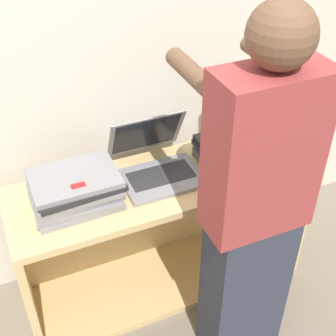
% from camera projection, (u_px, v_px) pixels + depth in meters
% --- Properties ---
extents(ground_plane, '(12.00, 12.00, 0.00)m').
position_uv_depth(ground_plane, '(181.00, 312.00, 2.45)').
color(ground_plane, '#756B5B').
extents(wall_back, '(8.00, 0.05, 2.40)m').
position_uv_depth(wall_back, '(132.00, 54.00, 2.16)').
color(wall_back, beige).
rests_on(wall_back, ground_plane).
extents(cart, '(1.45, 0.48, 0.71)m').
position_uv_depth(cart, '(157.00, 225.00, 2.46)').
color(cart, tan).
rests_on(cart, ground_plane).
extents(laptop_open, '(0.37, 0.40, 0.26)m').
position_uv_depth(laptop_open, '(156.00, 163.00, 2.21)').
color(laptop_open, gray).
rests_on(laptop_open, cart).
extents(laptop_stack_left, '(0.40, 0.29, 0.14)m').
position_uv_depth(laptop_stack_left, '(75.00, 190.00, 2.03)').
color(laptop_stack_left, gray).
rests_on(laptop_stack_left, cart).
extents(laptop_stack_right, '(0.39, 0.29, 0.12)m').
position_uv_depth(laptop_stack_right, '(238.00, 150.00, 2.29)').
color(laptop_stack_right, slate).
rests_on(laptop_stack_right, cart).
extents(person, '(0.40, 0.53, 1.67)m').
position_uv_depth(person, '(253.00, 214.00, 1.81)').
color(person, '#2D3342').
rests_on(person, ground_plane).
extents(inventory_tag, '(0.06, 0.02, 0.01)m').
position_uv_depth(inventory_tag, '(78.00, 185.00, 1.93)').
color(inventory_tag, red).
rests_on(inventory_tag, laptop_stack_left).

